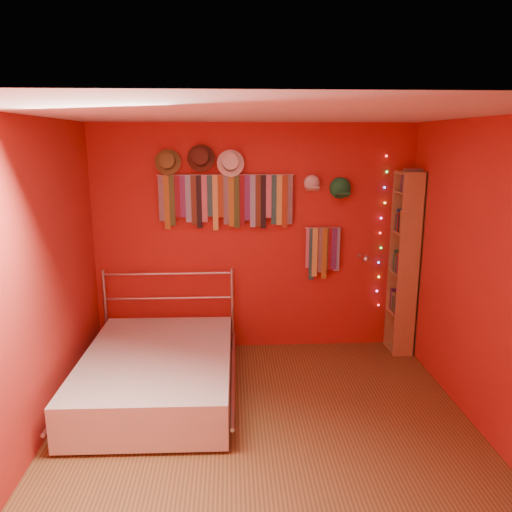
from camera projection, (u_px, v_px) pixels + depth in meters
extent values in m
plane|color=brown|center=(265.00, 431.00, 4.07)|extent=(3.50, 3.50, 0.00)
cube|color=maroon|center=(254.00, 239.00, 5.49)|extent=(3.50, 0.02, 2.50)
cube|color=maroon|center=(490.00, 281.00, 3.88)|extent=(0.02, 3.50, 2.50)
cube|color=maroon|center=(31.00, 288.00, 3.70)|extent=(0.02, 3.50, 2.50)
cube|color=white|center=(266.00, 114.00, 3.50)|extent=(3.50, 3.50, 0.02)
cylinder|color=silver|center=(226.00, 175.00, 5.27)|extent=(1.45, 0.01, 0.01)
cube|color=#161458|center=(161.00, 199.00, 5.28)|extent=(0.06, 0.01, 0.49)
cube|color=olive|center=(167.00, 203.00, 5.28)|extent=(0.06, 0.01, 0.57)
cube|color=#2F5221|center=(172.00, 201.00, 5.28)|extent=(0.06, 0.01, 0.53)
cube|color=maroon|center=(177.00, 197.00, 5.28)|extent=(0.06, 0.01, 0.45)
cube|color=#471863|center=(183.00, 196.00, 5.28)|extent=(0.06, 0.01, 0.44)
cube|color=#6798B8|center=(188.00, 199.00, 5.28)|extent=(0.06, 0.01, 0.50)
cube|color=#472517|center=(194.00, 200.00, 5.30)|extent=(0.06, 0.01, 0.53)
cube|color=black|center=(199.00, 202.00, 5.30)|extent=(0.06, 0.01, 0.57)
cube|color=#AF5771|center=(204.00, 199.00, 5.29)|extent=(0.06, 0.01, 0.50)
cube|color=#185256|center=(210.00, 196.00, 5.30)|extent=(0.06, 0.01, 0.44)
cube|color=#CBBB51|center=(215.00, 203.00, 5.31)|extent=(0.06, 0.01, 0.59)
cube|color=brown|center=(221.00, 196.00, 5.29)|extent=(0.06, 0.01, 0.45)
cube|color=navy|center=(226.00, 200.00, 5.32)|extent=(0.06, 0.01, 0.53)
cube|color=olive|center=(231.00, 201.00, 5.32)|extent=(0.06, 0.01, 0.55)
cube|color=#28441B|center=(237.00, 202.00, 5.31)|extent=(0.06, 0.01, 0.57)
cube|color=maroon|center=(242.00, 201.00, 5.33)|extent=(0.06, 0.01, 0.54)
cube|color=#371860|center=(247.00, 198.00, 5.32)|extent=(0.06, 0.01, 0.48)
cube|color=#769ED3|center=(253.00, 201.00, 5.32)|extent=(0.06, 0.01, 0.56)
cube|color=#4E2E1A|center=(258.00, 201.00, 5.34)|extent=(0.06, 0.01, 0.55)
cube|color=black|center=(263.00, 202.00, 5.34)|extent=(0.06, 0.01, 0.57)
cube|color=#BD5E84|center=(269.00, 197.00, 5.32)|extent=(0.06, 0.01, 0.46)
cube|color=#17534A|center=(274.00, 200.00, 5.34)|extent=(0.06, 0.01, 0.53)
cube|color=#B4BA4A|center=(279.00, 200.00, 5.34)|extent=(0.06, 0.01, 0.54)
cube|color=maroon|center=(285.00, 202.00, 5.34)|extent=(0.06, 0.01, 0.57)
cube|color=#181356|center=(290.00, 200.00, 5.35)|extent=(0.06, 0.01, 0.53)
cylinder|color=silver|center=(323.00, 228.00, 5.45)|extent=(0.40, 0.01, 0.01)
cube|color=#BA5D92|center=(308.00, 248.00, 5.48)|extent=(0.06, 0.01, 0.45)
cube|color=#174F52|center=(312.00, 254.00, 5.49)|extent=(0.06, 0.01, 0.58)
cube|color=#C2C850|center=(315.00, 253.00, 5.49)|extent=(0.06, 0.01, 0.54)
cube|color=maroon|center=(318.00, 249.00, 5.49)|extent=(0.06, 0.01, 0.47)
cube|color=#131753|center=(321.00, 250.00, 5.49)|extent=(0.06, 0.01, 0.50)
cube|color=#895C18|center=(324.00, 254.00, 5.49)|extent=(0.06, 0.01, 0.57)
cube|color=#27481C|center=(328.00, 249.00, 5.50)|extent=(0.06, 0.01, 0.48)
cube|color=maroon|center=(331.00, 249.00, 5.49)|extent=(0.06, 0.01, 0.48)
cube|color=#391861|center=(334.00, 249.00, 5.49)|extent=(0.06, 0.01, 0.47)
cube|color=#7593D0|center=(337.00, 250.00, 5.50)|extent=(0.06, 0.01, 0.49)
cylinder|color=brown|center=(168.00, 162.00, 5.19)|extent=(0.27, 0.07, 0.27)
cylinder|color=brown|center=(167.00, 161.00, 5.15)|extent=(0.16, 0.13, 0.18)
cylinder|color=#332314|center=(168.00, 162.00, 5.17)|extent=(0.17, 0.05, 0.17)
cylinder|color=#49261A|center=(201.00, 158.00, 5.20)|extent=(0.29, 0.07, 0.28)
cylinder|color=#49261A|center=(201.00, 157.00, 5.15)|extent=(0.17, 0.14, 0.19)
cylinder|color=black|center=(201.00, 158.00, 5.18)|extent=(0.17, 0.06, 0.17)
cylinder|color=white|center=(231.00, 163.00, 5.23)|extent=(0.29, 0.07, 0.28)
cylinder|color=white|center=(231.00, 162.00, 5.18)|extent=(0.17, 0.14, 0.19)
cylinder|color=black|center=(231.00, 163.00, 5.21)|extent=(0.17, 0.06, 0.17)
ellipsoid|color=white|center=(312.00, 183.00, 5.33)|extent=(0.18, 0.13, 0.18)
cube|color=white|center=(313.00, 189.00, 5.24)|extent=(0.13, 0.09, 0.05)
ellipsoid|color=#1B7D3F|center=(340.00, 188.00, 5.36)|extent=(0.20, 0.15, 0.20)
cube|color=#1B7D3F|center=(342.00, 195.00, 5.25)|extent=(0.15, 0.11, 0.06)
sphere|color=#FF3333|center=(386.00, 156.00, 5.32)|extent=(0.02, 0.02, 0.02)
sphere|color=#33FF4C|center=(387.00, 172.00, 5.36)|extent=(0.02, 0.02, 0.02)
sphere|color=#4C66FF|center=(385.00, 188.00, 5.39)|extent=(0.02, 0.02, 0.02)
sphere|color=yellow|center=(385.00, 203.00, 5.43)|extent=(0.02, 0.02, 0.02)
sphere|color=#FF4CCC|center=(381.00, 218.00, 5.47)|extent=(0.02, 0.02, 0.02)
sphere|color=#FF3333|center=(380.00, 233.00, 5.51)|extent=(0.02, 0.02, 0.02)
sphere|color=#33FF4C|center=(381.00, 248.00, 5.55)|extent=(0.02, 0.02, 0.02)
sphere|color=#4C66FF|center=(379.00, 262.00, 5.58)|extent=(0.02, 0.02, 0.02)
sphere|color=yellow|center=(379.00, 277.00, 5.62)|extent=(0.02, 0.02, 0.02)
sphere|color=#FF4CCC|center=(377.00, 291.00, 5.66)|extent=(0.02, 0.02, 0.02)
sphere|color=#FF3333|center=(379.00, 305.00, 5.70)|extent=(0.02, 0.02, 0.02)
cylinder|color=silver|center=(360.00, 255.00, 5.57)|extent=(0.04, 0.03, 0.04)
cylinder|color=silver|center=(363.00, 255.00, 5.44)|extent=(0.01, 0.27, 0.09)
sphere|color=white|center=(366.00, 259.00, 5.31)|extent=(0.07, 0.07, 0.07)
cube|color=#8B5F3E|center=(409.00, 268.00, 5.26)|extent=(0.24, 0.02, 2.00)
cube|color=#8B5F3E|center=(399.00, 261.00, 5.57)|extent=(0.24, 0.02, 2.00)
cube|color=#8B5F3E|center=(415.00, 264.00, 5.42)|extent=(0.02, 0.34, 2.00)
cube|color=#8B5F3E|center=(398.00, 348.00, 5.64)|extent=(0.24, 0.32, 0.02)
cube|color=#8B5F3E|center=(401.00, 312.00, 5.54)|extent=(0.24, 0.32, 0.02)
cube|color=#8B5F3E|center=(404.00, 273.00, 5.44)|extent=(0.24, 0.32, 0.02)
cube|color=#8B5F3E|center=(406.00, 233.00, 5.33)|extent=(0.24, 0.32, 0.02)
cube|color=#8B5F3E|center=(409.00, 192.00, 5.24)|extent=(0.24, 0.32, 0.02)
cube|color=#8B5F3E|center=(411.00, 173.00, 5.19)|extent=(0.24, 0.32, 0.02)
cylinder|color=silver|center=(106.00, 312.00, 5.49)|extent=(0.04, 0.04, 0.95)
cylinder|color=silver|center=(232.00, 310.00, 5.56)|extent=(0.04, 0.04, 0.95)
cylinder|color=silver|center=(170.00, 321.00, 5.55)|extent=(1.40, 0.02, 0.02)
cylinder|color=silver|center=(169.00, 298.00, 5.49)|extent=(1.40, 0.02, 0.02)
cylinder|color=silver|center=(168.00, 274.00, 5.43)|extent=(1.40, 0.02, 0.02)
cube|color=beige|center=(158.00, 373.00, 4.61)|extent=(1.36, 1.91, 0.38)
cylinder|color=silver|center=(81.00, 376.00, 4.58)|extent=(0.06, 1.89, 0.03)
cylinder|color=silver|center=(233.00, 373.00, 4.65)|extent=(0.06, 1.89, 0.03)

